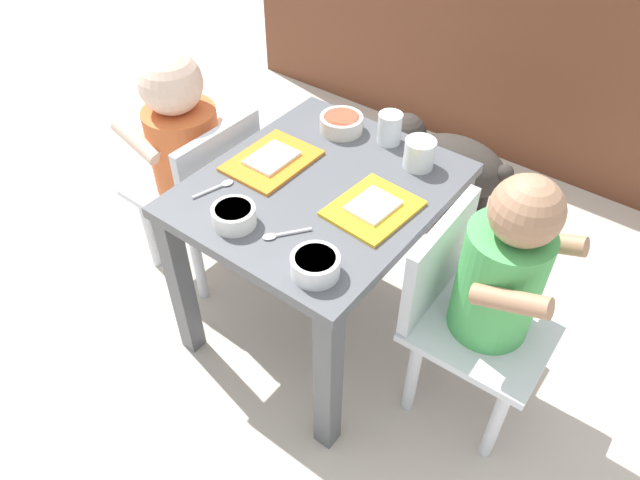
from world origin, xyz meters
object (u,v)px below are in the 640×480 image
object	(u,v)px
dog	(446,162)
dining_table	(320,216)
seated_child_left	(186,144)
water_cup_left	(390,130)
cereal_bowl_right_side	(234,215)
spoon_by_right_tray	(282,234)
water_cup_right	(419,155)
spoon_by_left_tray	(217,187)
veggie_bowl_near	(315,265)
veggie_bowl_far	(341,123)
food_tray_left	(273,159)
food_tray_right	(374,207)
seated_child_right	(494,279)

from	to	relation	value
dog	dining_table	bearing A→B (deg)	-93.25
seated_child_left	water_cup_left	size ratio (longest dim) A/B	8.82
cereal_bowl_right_side	spoon_by_right_tray	bearing A→B (deg)	17.36
spoon_by_right_tray	water_cup_right	bearing A→B (deg)	75.46
spoon_by_left_tray	veggie_bowl_near	bearing A→B (deg)	-12.38
veggie_bowl_near	veggie_bowl_far	distance (m)	0.48
food_tray_left	cereal_bowl_right_side	distance (m)	0.22
food_tray_left	spoon_by_right_tray	bearing A→B (deg)	-45.27
dog	veggie_bowl_far	xyz separation A→B (m)	(-0.12, -0.38, 0.28)
food_tray_left	water_cup_right	world-z (taller)	water_cup_right
cereal_bowl_right_side	dog	bearing A→B (deg)	83.30
food_tray_left	water_cup_left	distance (m)	0.28
dining_table	seated_child_left	size ratio (longest dim) A/B	0.87
cereal_bowl_right_side	veggie_bowl_far	bearing A→B (deg)	94.23
food_tray_right	veggie_bowl_far	bearing A→B (deg)	139.06
water_cup_right	cereal_bowl_right_side	distance (m)	0.44
cereal_bowl_right_side	water_cup_left	bearing A→B (deg)	78.70
food_tray_right	cereal_bowl_right_side	xyz separation A→B (m)	(-0.20, -0.21, 0.02)
dog	spoon_by_left_tray	bearing A→B (deg)	-105.50
veggie_bowl_far	spoon_by_left_tray	bearing A→B (deg)	-102.89
dining_table	seated_child_right	world-z (taller)	seated_child_right
food_tray_left	spoon_by_right_tray	xyz separation A→B (m)	(0.18, -0.18, -0.00)
food_tray_right	food_tray_left	bearing A→B (deg)	180.00
dog	cereal_bowl_right_side	size ratio (longest dim) A/B	4.77
cereal_bowl_right_side	veggie_bowl_far	world-z (taller)	same
seated_child_right	cereal_bowl_right_side	world-z (taller)	seated_child_right
food_tray_left	veggie_bowl_far	size ratio (longest dim) A/B	1.95
food_tray_left	spoon_by_right_tray	world-z (taller)	food_tray_left
water_cup_right	spoon_by_left_tray	xyz separation A→B (m)	(-0.30, -0.33, -0.03)
dog	spoon_by_left_tray	xyz separation A→B (m)	(-0.20, -0.73, 0.26)
dining_table	water_cup_right	distance (m)	0.26
food_tray_right	veggie_bowl_near	world-z (taller)	veggie_bowl_near
seated_child_left	food_tray_right	world-z (taller)	seated_child_left
seated_child_left	spoon_by_right_tray	xyz separation A→B (m)	(0.45, -0.15, 0.06)
veggie_bowl_near	spoon_by_right_tray	distance (m)	0.12
spoon_by_right_tray	food_tray_left	bearing A→B (deg)	134.73
seated_child_left	cereal_bowl_right_side	distance (m)	0.40
dining_table	food_tray_right	xyz separation A→B (m)	(0.14, 0.00, 0.09)
seated_child_right	spoon_by_left_tray	bearing A→B (deg)	-163.43
spoon_by_right_tray	seated_child_left	bearing A→B (deg)	160.99
spoon_by_left_tray	seated_child_left	bearing A→B (deg)	152.67
water_cup_right	spoon_by_right_tray	bearing A→B (deg)	-104.54
veggie_bowl_far	spoon_by_left_tray	xyz separation A→B (m)	(-0.08, -0.34, -0.02)
seated_child_left	dog	size ratio (longest dim) A/B	1.56
food_tray_right	spoon_by_right_tray	distance (m)	0.20
seated_child_left	food_tray_left	distance (m)	0.28
seated_child_right	cereal_bowl_right_side	size ratio (longest dim) A/B	7.49
seated_child_right	food_tray_right	world-z (taller)	seated_child_right
water_cup_left	food_tray_left	bearing A→B (deg)	-126.09
cereal_bowl_right_side	spoon_by_left_tray	world-z (taller)	cereal_bowl_right_side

